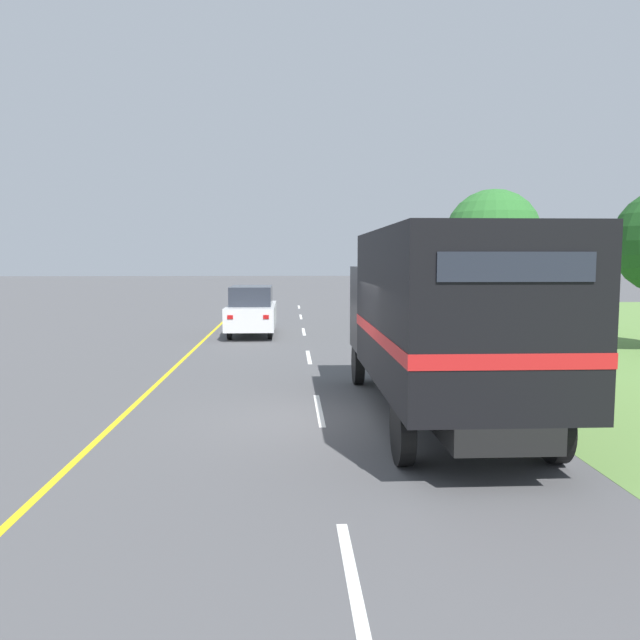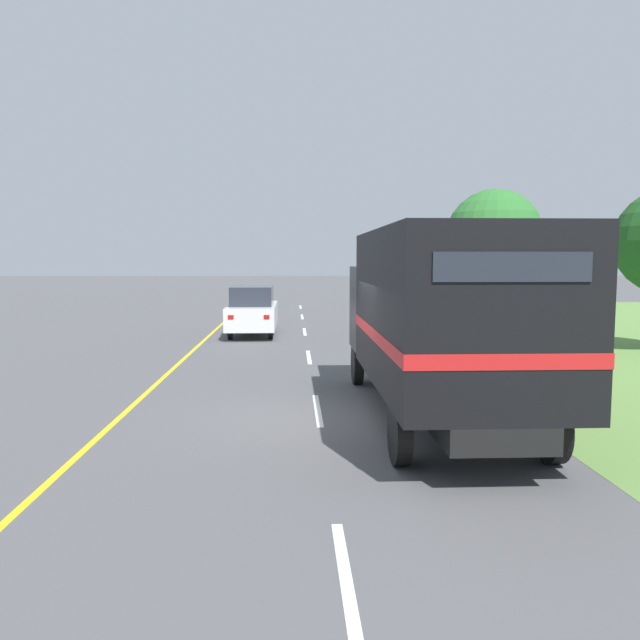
{
  "view_description": "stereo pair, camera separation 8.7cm",
  "coord_description": "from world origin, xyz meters",
  "px_view_note": "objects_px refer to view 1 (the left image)",
  "views": [
    {
      "loc": [
        -0.56,
        -11.23,
        2.93
      ],
      "look_at": [
        0.3,
        6.48,
        1.2
      ],
      "focal_mm": 35.0,
      "sensor_mm": 36.0,
      "label": 1
    },
    {
      "loc": [
        -0.48,
        -11.24,
        2.93
      ],
      "look_at": [
        0.3,
        6.48,
        1.2
      ],
      "focal_mm": 35.0,
      "sensor_mm": 36.0,
      "label": 2
    }
  ],
  "objects_px": {
    "highway_sign": "(558,302)",
    "roadside_tree_mid": "(493,238)",
    "horse_trailer_truck": "(441,316)",
    "lead_car_white": "(252,310)"
  },
  "relations": [
    {
      "from": "highway_sign",
      "to": "roadside_tree_mid",
      "type": "xyz_separation_m",
      "value": [
        2.03,
        11.16,
        1.92
      ]
    },
    {
      "from": "horse_trailer_truck",
      "to": "lead_car_white",
      "type": "relative_size",
      "value": 1.74
    },
    {
      "from": "lead_car_white",
      "to": "roadside_tree_mid",
      "type": "height_order",
      "value": "roadside_tree_mid"
    },
    {
      "from": "lead_car_white",
      "to": "highway_sign",
      "type": "height_order",
      "value": "highway_sign"
    },
    {
      "from": "horse_trailer_truck",
      "to": "highway_sign",
      "type": "height_order",
      "value": "horse_trailer_truck"
    },
    {
      "from": "lead_car_white",
      "to": "roadside_tree_mid",
      "type": "relative_size",
      "value": 0.77
    },
    {
      "from": "lead_car_white",
      "to": "roadside_tree_mid",
      "type": "xyz_separation_m",
      "value": [
        9.94,
        1.63,
        2.87
      ]
    },
    {
      "from": "horse_trailer_truck",
      "to": "highway_sign",
      "type": "bearing_deg",
      "value": 44.26
    },
    {
      "from": "lead_car_white",
      "to": "roadside_tree_mid",
      "type": "distance_m",
      "value": 10.47
    },
    {
      "from": "highway_sign",
      "to": "roadside_tree_mid",
      "type": "bearing_deg",
      "value": 79.69
    }
  ]
}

